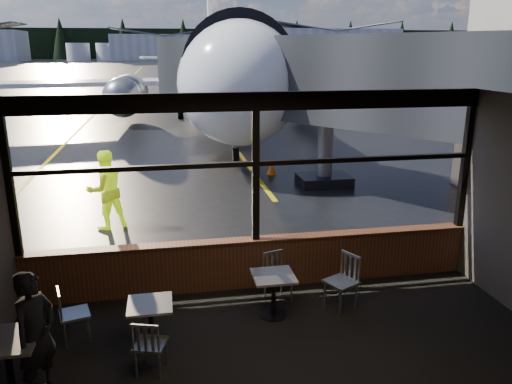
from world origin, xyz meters
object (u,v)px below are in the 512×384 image
object	(u,v)px
chair_mid_s	(151,345)
cone_nose	(272,168)
jet_bridge	(345,106)
cafe_table_left	(10,368)
cafe_table_near	(273,295)
chair_near_n	(278,278)
cafe_table_mid	(151,325)
airliner	(218,21)
chair_near_e	(341,283)
ground_crew	(105,190)
chair_mid_w	(75,314)
passenger	(36,335)

from	to	relation	value
chair_mid_s	cone_nose	bearing A→B (deg)	86.52
jet_bridge	cafe_table_left	size ratio (longest dim) A/B	14.45
cafe_table_near	chair_mid_s	distance (m)	2.22
chair_near_n	jet_bridge	bearing A→B (deg)	-136.27
cafe_table_mid	cafe_table_left	distance (m)	1.88
airliner	chair_near_n	size ratio (longest dim) A/B	43.22
chair_near_e	chair_mid_s	world-z (taller)	chair_near_e
chair_mid_s	airliner	bearing A→B (deg)	98.43
ground_crew	cafe_table_mid	bearing A→B (deg)	73.85
jet_bridge	cone_nose	size ratio (longest dim) A/B	26.62
chair_near_n	chair_mid_w	bearing A→B (deg)	-6.57
airliner	passenger	size ratio (longest dim) A/B	22.49
chair_near_n	chair_mid_s	xyz separation A→B (m)	(-2.10, -1.60, -0.02)
airliner	cafe_table_mid	distance (m)	24.76
airliner	cone_nose	size ratio (longest dim) A/B	83.70
airliner	chair_mid_w	xyz separation A→B (m)	(-4.79, -23.53, -5.27)
cafe_table_left	chair_mid_w	distance (m)	1.31
jet_bridge	chair_mid_s	xyz separation A→B (m)	(-5.42, -7.72, -2.18)
jet_bridge	passenger	world-z (taller)	jet_bridge
airliner	chair_near_n	distance (m)	23.55
chair_mid_w	passenger	world-z (taller)	passenger
chair_near_e	cone_nose	distance (m)	9.31
airliner	chair_near_e	world-z (taller)	airliner
cafe_table_left	chair_near_e	bearing A→B (deg)	15.89
cafe_table_left	chair_near_n	xyz separation A→B (m)	(3.80, 1.81, 0.02)
chair_near_e	airliner	bearing A→B (deg)	-28.05
chair_near_e	chair_mid_s	size ratio (longest dim) A/B	1.16
airliner	cafe_table_near	bearing A→B (deg)	-90.62
cafe_table_left	chair_mid_w	bearing A→B (deg)	63.53
passenger	cone_nose	size ratio (longest dim) A/B	3.72
ground_crew	chair_mid_w	bearing A→B (deg)	62.14
airliner	passenger	bearing A→B (deg)	-97.79
cafe_table_mid	airliner	bearing A→B (deg)	81.23
chair_mid_w	chair_near_n	bearing A→B (deg)	86.31
chair_near_n	cafe_table_left	bearing A→B (deg)	7.69
chair_mid_w	cafe_table_left	bearing A→B (deg)	-41.35
airliner	cafe_table_near	world-z (taller)	airliner
cafe_table_mid	chair_mid_w	distance (m)	1.16
chair_mid_s	ground_crew	size ratio (longest dim) A/B	0.43
cafe_table_mid	chair_near_e	bearing A→B (deg)	9.92
chair_near_n	cafe_table_near	bearing A→B (deg)	50.59
chair_near_n	cone_nose	distance (m)	9.00
chair_mid_s	chair_mid_w	size ratio (longest dim) A/B	0.96
chair_near_n	ground_crew	bearing A→B (deg)	-70.94
jet_bridge	ground_crew	distance (m)	7.00
chair_near_e	chair_near_n	bearing A→B (deg)	38.10
cafe_table_near	passenger	xyz separation A→B (m)	(-3.26, -1.32, 0.47)
chair_near_e	chair_near_n	distance (m)	1.06
jet_bridge	ground_crew	size ratio (longest dim) A/B	6.24
airliner	cafe_table_left	distance (m)	25.83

